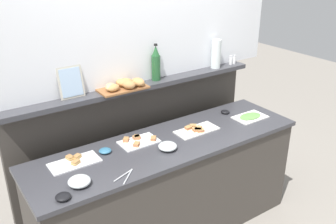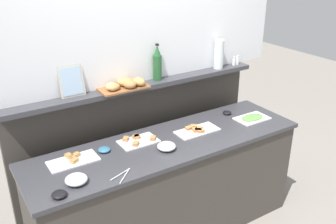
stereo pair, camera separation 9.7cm
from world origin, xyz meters
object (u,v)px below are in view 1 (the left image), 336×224
at_px(condiment_bowl_dark, 225,112).
at_px(water_carafe, 216,54).
at_px(glass_bowl_large, 168,147).
at_px(serving_tongs, 126,176).
at_px(sandwich_platter_rear, 139,141).
at_px(framed_picture, 71,82).
at_px(cold_cuts_platter, 250,117).
at_px(sandwich_platter_side, 74,162).
at_px(bread_basket, 123,85).
at_px(salt_shaker, 231,60).
at_px(pepper_shaker, 234,59).
at_px(sandwich_platter_front, 196,130).
at_px(glass_bowl_medium, 79,182).
at_px(condiment_bowl_cream, 63,197).
at_px(condiment_bowl_red, 105,151).
at_px(wine_bottle_green, 156,64).

height_order(condiment_bowl_dark, water_carafe, water_carafe).
bearing_deg(glass_bowl_large, serving_tongs, -162.01).
height_order(sandwich_platter_rear, framed_picture, framed_picture).
bearing_deg(serving_tongs, cold_cuts_platter, 8.37).
bearing_deg(water_carafe, cold_cuts_platter, -85.18).
bearing_deg(sandwich_platter_side, condiment_bowl_dark, 1.83).
bearing_deg(bread_basket, salt_shaker, 1.23).
distance_m(sandwich_platter_rear, salt_shaker, 1.32).
bearing_deg(sandwich_platter_side, cold_cuts_platter, -5.52).
distance_m(salt_shaker, pepper_shaker, 0.04).
distance_m(sandwich_platter_front, salt_shaker, 0.91).
height_order(cold_cuts_platter, salt_shaker, salt_shaker).
height_order(glass_bowl_medium, serving_tongs, glass_bowl_medium).
bearing_deg(condiment_bowl_cream, sandwich_platter_front, 12.24).
bearing_deg(salt_shaker, pepper_shaker, 0.00).
xyz_separation_m(sandwich_platter_side, condiment_bowl_red, (0.25, 0.01, 0.01)).
distance_m(sandwich_platter_rear, serving_tongs, 0.48).
relative_size(condiment_bowl_dark, condiment_bowl_cream, 0.83).
distance_m(sandwich_platter_side, sandwich_platter_rear, 0.54).
xyz_separation_m(wine_bottle_green, bread_basket, (-0.34, -0.04, -0.11)).
xyz_separation_m(glass_bowl_medium, wine_bottle_green, (0.98, 0.60, 0.48)).
xyz_separation_m(salt_shaker, bread_basket, (-1.19, -0.03, -0.01)).
xyz_separation_m(sandwich_platter_rear, serving_tongs, (-0.31, -0.37, -0.01)).
xyz_separation_m(condiment_bowl_cream, pepper_shaker, (2.02, 0.67, 0.39)).
bearing_deg(condiment_bowl_cream, salt_shaker, 18.66).
height_order(condiment_bowl_dark, condiment_bowl_red, condiment_bowl_red).
bearing_deg(sandwich_platter_side, bread_basket, 26.30).
bearing_deg(glass_bowl_large, condiment_bowl_cream, -170.56).
relative_size(sandwich_platter_rear, wine_bottle_green, 0.96).
bearing_deg(wine_bottle_green, glass_bowl_large, -114.64).
distance_m(condiment_bowl_dark, bread_basket, 1.02).
bearing_deg(bread_basket, wine_bottle_green, 7.37).
bearing_deg(sandwich_platter_front, salt_shaker, 28.67).
bearing_deg(condiment_bowl_dark, glass_bowl_medium, -168.15).
bearing_deg(cold_cuts_platter, glass_bowl_medium, -175.75).
height_order(wine_bottle_green, water_carafe, wine_bottle_green).
relative_size(condiment_bowl_dark, pepper_shaker, 0.92).
xyz_separation_m(serving_tongs, pepper_shaker, (1.58, 0.66, 0.40)).
height_order(glass_bowl_medium, pepper_shaker, pepper_shaker).
bearing_deg(condiment_bowl_red, glass_bowl_large, -28.76).
xyz_separation_m(condiment_bowl_dark, water_carafe, (0.08, 0.26, 0.48)).
bearing_deg(water_carafe, glass_bowl_large, -150.08).
height_order(glass_bowl_large, condiment_bowl_dark, glass_bowl_large).
height_order(condiment_bowl_dark, salt_shaker, salt_shaker).
relative_size(sandwich_platter_front, wine_bottle_green, 1.18).
bearing_deg(condiment_bowl_cream, serving_tongs, 0.43).
height_order(condiment_bowl_red, wine_bottle_green, wine_bottle_green).
bearing_deg(wine_bottle_green, glass_bowl_medium, -148.42).
distance_m(bread_basket, framed_picture, 0.42).
relative_size(cold_cuts_platter, condiment_bowl_dark, 3.73).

